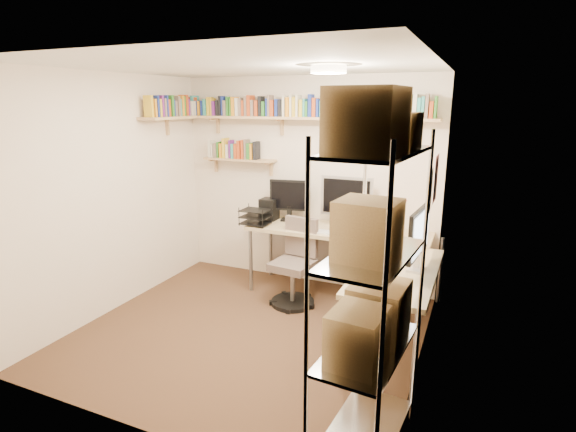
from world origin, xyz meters
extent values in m
plane|color=#4E3121|center=(0.00, 0.00, 0.00)|extent=(3.20, 3.20, 0.00)
cube|color=#F2E0C5|center=(0.00, 1.50, 1.25)|extent=(3.20, 0.04, 2.50)
cube|color=#F2E0C5|center=(-1.60, 0.00, 1.25)|extent=(0.04, 3.00, 2.50)
cube|color=#F2E0C5|center=(1.60, 0.00, 1.25)|extent=(0.04, 3.00, 2.50)
cube|color=#F2E0C5|center=(0.00, -1.50, 1.25)|extent=(3.20, 0.04, 2.50)
cube|color=white|center=(0.00, 0.00, 2.50)|extent=(3.20, 3.00, 0.04)
cube|color=silver|center=(1.59, 0.55, 1.55)|extent=(0.01, 0.30, 0.42)
cube|color=white|center=(1.59, 0.15, 1.50)|extent=(0.01, 0.28, 0.38)
cylinder|color=#FFEAC6|center=(0.70, 0.20, 2.46)|extent=(0.30, 0.30, 0.06)
cube|color=tan|center=(0.00, 1.38, 2.02)|extent=(3.05, 0.25, 0.03)
cube|color=tan|center=(-1.48, 0.95, 2.02)|extent=(0.25, 1.00, 0.03)
cube|color=tan|center=(-0.85, 1.40, 1.50)|extent=(0.95, 0.20, 0.02)
cube|color=tan|center=(-1.20, 1.44, 1.95)|extent=(0.03, 0.20, 0.20)
cube|color=tan|center=(-0.30, 1.44, 1.95)|extent=(0.03, 0.20, 0.20)
cube|color=tan|center=(0.60, 1.44, 1.95)|extent=(0.03, 0.20, 0.20)
cube|color=tan|center=(1.30, 1.44, 1.95)|extent=(0.03, 0.20, 0.20)
cube|color=teal|center=(-1.46, 1.38, 2.16)|extent=(0.04, 0.14, 0.24)
cube|color=navy|center=(-1.42, 1.38, 2.12)|extent=(0.04, 0.13, 0.18)
cube|color=orange|center=(-1.37, 1.38, 2.12)|extent=(0.03, 0.13, 0.18)
cube|color=navy|center=(-1.32, 1.38, 2.12)|extent=(0.03, 0.14, 0.18)
cube|color=teal|center=(-1.29, 1.38, 2.13)|extent=(0.03, 0.15, 0.20)
cube|color=gold|center=(-1.24, 1.38, 2.15)|extent=(0.04, 0.11, 0.22)
cube|color=gold|center=(-1.20, 1.38, 2.14)|extent=(0.02, 0.12, 0.21)
cube|color=#66207B|center=(-1.16, 1.38, 2.12)|extent=(0.04, 0.12, 0.17)
cube|color=black|center=(-1.11, 1.38, 2.13)|extent=(0.04, 0.12, 0.19)
cube|color=black|center=(-1.07, 1.38, 2.15)|extent=(0.02, 0.13, 0.24)
cube|color=navy|center=(-1.03, 1.38, 2.15)|extent=(0.03, 0.11, 0.23)
cube|color=#7B6759|center=(-1.00, 1.38, 2.13)|extent=(0.04, 0.14, 0.18)
cube|color=#2D7426|center=(-0.96, 1.38, 2.15)|extent=(0.03, 0.13, 0.23)
cube|color=#2D7426|center=(-0.92, 1.38, 2.14)|extent=(0.02, 0.12, 0.21)
cube|color=orange|center=(-0.88, 1.38, 2.15)|extent=(0.04, 0.13, 0.22)
cube|color=beige|center=(-0.83, 1.38, 2.14)|extent=(0.04, 0.15, 0.21)
cube|color=#7B6759|center=(-0.79, 1.38, 2.14)|extent=(0.04, 0.12, 0.21)
cube|color=#B64218|center=(-0.75, 1.38, 2.13)|extent=(0.03, 0.11, 0.18)
cube|color=#7B6759|center=(-0.71, 1.38, 2.15)|extent=(0.04, 0.11, 0.23)
cube|color=#B64218|center=(-0.66, 1.38, 2.16)|extent=(0.04, 0.14, 0.24)
cube|color=#7B6759|center=(-0.62, 1.38, 2.13)|extent=(0.03, 0.15, 0.19)
cube|color=#B64218|center=(-0.57, 1.38, 2.13)|extent=(0.04, 0.11, 0.18)
cube|color=black|center=(-0.52, 1.38, 2.15)|extent=(0.04, 0.12, 0.23)
cube|color=#2D7426|center=(-0.47, 1.38, 2.12)|extent=(0.04, 0.13, 0.17)
cube|color=navy|center=(-0.43, 1.38, 2.14)|extent=(0.02, 0.12, 0.20)
cube|color=#7B6759|center=(-0.40, 1.38, 2.16)|extent=(0.03, 0.13, 0.25)
cube|color=#B64218|center=(-0.36, 1.38, 2.13)|extent=(0.04, 0.14, 0.19)
cube|color=navy|center=(-0.30, 1.38, 2.13)|extent=(0.04, 0.13, 0.20)
cube|color=black|center=(-0.26, 1.38, 2.13)|extent=(0.04, 0.15, 0.19)
cube|color=beige|center=(-0.21, 1.38, 2.15)|extent=(0.03, 0.14, 0.23)
cube|color=orange|center=(-0.17, 1.38, 2.14)|extent=(0.04, 0.12, 0.22)
cube|color=beige|center=(-0.12, 1.38, 2.16)|extent=(0.03, 0.12, 0.25)
cube|color=gold|center=(-0.09, 1.38, 2.14)|extent=(0.04, 0.12, 0.22)
cube|color=beige|center=(-0.05, 1.38, 2.16)|extent=(0.03, 0.13, 0.24)
cube|color=gold|center=(0.00, 1.38, 2.13)|extent=(0.04, 0.13, 0.19)
cube|color=teal|center=(0.04, 1.38, 2.14)|extent=(0.02, 0.12, 0.20)
cube|color=#2D7426|center=(0.07, 1.38, 2.12)|extent=(0.03, 0.12, 0.17)
cube|color=navy|center=(0.11, 1.38, 2.16)|extent=(0.04, 0.11, 0.25)
cube|color=#B64218|center=(0.16, 1.38, 2.14)|extent=(0.04, 0.13, 0.21)
cube|color=navy|center=(0.20, 1.38, 2.14)|extent=(0.03, 0.14, 0.20)
cube|color=teal|center=(0.24, 1.38, 2.12)|extent=(0.03, 0.13, 0.18)
cube|color=teal|center=(0.29, 1.38, 2.13)|extent=(0.04, 0.15, 0.20)
cube|color=teal|center=(0.34, 1.38, 2.16)|extent=(0.04, 0.14, 0.24)
cube|color=#66207B|center=(0.39, 1.38, 2.13)|extent=(0.03, 0.14, 0.19)
cube|color=#2D7426|center=(0.42, 1.38, 2.13)|extent=(0.02, 0.13, 0.18)
cube|color=teal|center=(0.46, 1.38, 2.16)|extent=(0.03, 0.13, 0.25)
cube|color=gold|center=(0.49, 1.38, 2.16)|extent=(0.03, 0.14, 0.25)
cube|color=#2D7426|center=(0.53, 1.38, 2.13)|extent=(0.04, 0.14, 0.18)
cube|color=teal|center=(0.57, 1.38, 2.16)|extent=(0.03, 0.15, 0.24)
cube|color=#7B6759|center=(0.61, 1.38, 2.14)|extent=(0.03, 0.13, 0.20)
cube|color=teal|center=(0.64, 1.38, 2.15)|extent=(0.02, 0.12, 0.22)
cube|color=#2D7426|center=(0.69, 1.38, 2.16)|extent=(0.04, 0.13, 0.24)
cube|color=orange|center=(0.73, 1.38, 2.14)|extent=(0.04, 0.11, 0.21)
cube|color=gold|center=(0.77, 1.38, 2.13)|extent=(0.03, 0.12, 0.19)
cube|color=#B64218|center=(0.81, 1.38, 2.16)|extent=(0.03, 0.14, 0.24)
cube|color=orange|center=(0.85, 1.38, 2.15)|extent=(0.02, 0.14, 0.23)
cube|color=black|center=(0.89, 1.38, 2.14)|extent=(0.03, 0.14, 0.20)
cube|color=#66207B|center=(0.92, 1.38, 2.14)|extent=(0.02, 0.12, 0.22)
cube|color=#7B6759|center=(0.96, 1.38, 2.12)|extent=(0.04, 0.15, 0.18)
cube|color=navy|center=(1.01, 1.38, 2.16)|extent=(0.04, 0.14, 0.25)
cube|color=gold|center=(1.06, 1.38, 2.14)|extent=(0.04, 0.14, 0.21)
cube|color=black|center=(1.10, 1.38, 2.14)|extent=(0.04, 0.13, 0.21)
cube|color=#66207B|center=(1.15, 1.38, 2.14)|extent=(0.04, 0.12, 0.22)
cube|color=#2D7426|center=(1.20, 1.38, 2.16)|extent=(0.04, 0.12, 0.25)
cube|color=beige|center=(1.26, 1.38, 2.16)|extent=(0.04, 0.15, 0.25)
cube|color=teal|center=(1.30, 1.38, 2.14)|extent=(0.04, 0.13, 0.21)
cube|color=teal|center=(1.34, 1.38, 2.15)|extent=(0.03, 0.11, 0.22)
cube|color=#7B6759|center=(1.38, 1.38, 2.16)|extent=(0.03, 0.11, 0.25)
cube|color=#B64218|center=(1.42, 1.38, 2.12)|extent=(0.04, 0.14, 0.17)
cube|color=#2D7426|center=(1.46, 1.38, 2.15)|extent=(0.02, 0.13, 0.22)
cube|color=gold|center=(-1.48, 0.52, 2.15)|extent=(0.11, 0.03, 0.24)
cube|color=orange|center=(-1.48, 0.56, 2.13)|extent=(0.14, 0.03, 0.20)
cube|color=navy|center=(-1.48, 0.60, 2.15)|extent=(0.15, 0.03, 0.24)
cube|color=gold|center=(-1.48, 0.64, 2.13)|extent=(0.14, 0.03, 0.20)
cube|color=#66207B|center=(-1.48, 0.69, 2.15)|extent=(0.13, 0.03, 0.24)
cube|color=#7B6759|center=(-1.48, 0.73, 2.14)|extent=(0.14, 0.03, 0.20)
cube|color=navy|center=(-1.48, 0.77, 2.15)|extent=(0.14, 0.02, 0.24)
cube|color=#B64218|center=(-1.48, 0.81, 2.13)|extent=(0.12, 0.04, 0.19)
cube|color=#2D7426|center=(-1.48, 0.86, 2.16)|extent=(0.15, 0.04, 0.24)
cube|color=navy|center=(-1.48, 0.90, 2.13)|extent=(0.13, 0.02, 0.19)
cube|color=#7B6759|center=(-1.48, 0.93, 2.12)|extent=(0.13, 0.04, 0.18)
cube|color=#7B6759|center=(-1.48, 0.98, 2.15)|extent=(0.15, 0.04, 0.23)
cube|color=teal|center=(-1.48, 1.02, 2.13)|extent=(0.12, 0.04, 0.20)
cube|color=orange|center=(-1.48, 1.07, 2.15)|extent=(0.13, 0.04, 0.24)
cube|color=#2D7426|center=(-1.48, 1.11, 2.15)|extent=(0.11, 0.03, 0.23)
cube|color=#B64218|center=(-1.48, 1.16, 2.16)|extent=(0.11, 0.04, 0.25)
cube|color=#66207B|center=(-1.48, 1.20, 2.14)|extent=(0.12, 0.02, 0.20)
cube|color=beige|center=(-1.48, 1.24, 2.12)|extent=(0.15, 0.04, 0.17)
cube|color=beige|center=(-1.48, 1.29, 2.12)|extent=(0.14, 0.04, 0.18)
cube|color=#B64218|center=(-1.48, 1.33, 2.15)|extent=(0.13, 0.02, 0.22)
cube|color=beige|center=(-1.26, 1.40, 1.62)|extent=(0.04, 0.12, 0.21)
cube|color=beige|center=(-1.22, 1.40, 1.60)|extent=(0.03, 0.12, 0.17)
cube|color=#7B6759|center=(-1.17, 1.40, 1.60)|extent=(0.04, 0.14, 0.18)
cube|color=#2D7426|center=(-1.13, 1.40, 1.61)|extent=(0.02, 0.14, 0.20)
cube|color=orange|center=(-1.09, 1.40, 1.60)|extent=(0.03, 0.15, 0.18)
cube|color=gold|center=(-1.05, 1.40, 1.64)|extent=(0.03, 0.14, 0.25)
cube|color=beige|center=(-1.01, 1.40, 1.60)|extent=(0.03, 0.11, 0.17)
cube|color=#66207B|center=(-0.96, 1.40, 1.62)|extent=(0.03, 0.11, 0.22)
cube|color=teal|center=(-0.92, 1.40, 1.60)|extent=(0.04, 0.13, 0.18)
cube|color=#B64218|center=(-0.88, 1.40, 1.61)|extent=(0.04, 0.14, 0.19)
cube|color=#B64218|center=(-0.83, 1.40, 1.62)|extent=(0.04, 0.13, 0.22)
cube|color=#B64218|center=(-0.79, 1.40, 1.63)|extent=(0.03, 0.11, 0.23)
cube|color=#7B6759|center=(-0.74, 1.40, 1.63)|extent=(0.03, 0.12, 0.24)
cube|color=#2D7426|center=(-0.70, 1.40, 1.61)|extent=(0.04, 0.13, 0.20)
cube|color=orange|center=(-0.66, 1.40, 1.61)|extent=(0.03, 0.13, 0.19)
cube|color=black|center=(-0.61, 1.40, 1.62)|extent=(0.04, 0.13, 0.22)
cube|color=beige|center=(0.52, 1.18, 0.78)|extent=(2.06, 0.65, 0.04)
cube|color=beige|center=(1.37, 0.17, 0.78)|extent=(0.65, 1.41, 0.04)
cylinder|color=gray|center=(-0.46, 0.91, 0.38)|extent=(0.04, 0.04, 0.76)
cylinder|color=gray|center=(-0.46, 1.45, 0.38)|extent=(0.04, 0.04, 0.76)
cylinder|color=gray|center=(1.64, 1.45, 0.38)|extent=(0.04, 0.04, 0.76)
cylinder|color=gray|center=(1.09, -0.48, 0.38)|extent=(0.04, 0.04, 0.76)
cylinder|color=gray|center=(1.64, -0.48, 0.38)|extent=(0.04, 0.04, 0.76)
cube|color=gray|center=(0.52, 1.46, 0.43)|extent=(1.95, 0.02, 0.60)
cube|color=silver|center=(0.57, 1.31, 1.16)|extent=(0.60, 0.03, 0.46)
cube|color=black|center=(0.57, 1.29, 1.16)|extent=(0.54, 0.00, 0.39)
cube|color=black|center=(-0.13, 1.31, 1.12)|extent=(0.48, 0.03, 0.37)
cube|color=black|center=(1.52, 0.23, 1.14)|extent=(0.03, 0.63, 0.41)
cube|color=silver|center=(1.50, 0.23, 1.14)|extent=(0.00, 0.57, 0.35)
cube|color=white|center=(0.57, 0.98, 0.81)|extent=(0.46, 0.14, 0.02)
cube|color=white|center=(1.20, 0.23, 0.81)|extent=(0.14, 0.43, 0.02)
cylinder|color=red|center=(1.20, 1.18, 0.81)|extent=(0.11, 0.11, 0.02)
cylinder|color=red|center=(1.20, 1.18, 0.98)|extent=(0.03, 0.03, 0.30)
cone|color=red|center=(1.20, 1.18, 1.15)|extent=(0.13, 0.13, 0.10)
sphere|color=#FFBF72|center=(1.20, 1.18, 1.12)|extent=(0.06, 0.06, 0.06)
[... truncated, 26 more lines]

